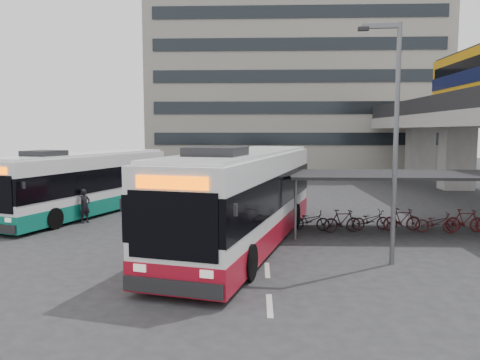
{
  "coord_description": "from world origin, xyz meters",
  "views": [
    {
      "loc": [
        2.19,
        -17.32,
        4.36
      ],
      "look_at": [
        1.33,
        5.07,
        2.0
      ],
      "focal_mm": 35.0,
      "sensor_mm": 36.0,
      "label": 1
    }
  ],
  "objects_px": {
    "bus_teal": "(87,184)",
    "pedestrian": "(85,206)",
    "bus_main": "(245,198)",
    "lamp_post": "(393,129)"
  },
  "relations": [
    {
      "from": "bus_teal",
      "to": "pedestrian",
      "type": "xyz_separation_m",
      "value": [
        0.76,
        -2.37,
        -0.8
      ]
    },
    {
      "from": "bus_main",
      "to": "pedestrian",
      "type": "distance_m",
      "value": 8.73
    },
    {
      "from": "bus_main",
      "to": "bus_teal",
      "type": "xyz_separation_m",
      "value": [
        -8.46,
        6.36,
        -0.19
      ]
    },
    {
      "from": "bus_teal",
      "to": "lamp_post",
      "type": "xyz_separation_m",
      "value": [
        13.27,
        -8.82,
        2.8
      ]
    },
    {
      "from": "bus_main",
      "to": "pedestrian",
      "type": "bearing_deg",
      "value": 167.04
    },
    {
      "from": "pedestrian",
      "to": "bus_main",
      "type": "bearing_deg",
      "value": -88.89
    },
    {
      "from": "bus_main",
      "to": "pedestrian",
      "type": "relative_size",
      "value": 8.24
    },
    {
      "from": "bus_teal",
      "to": "bus_main",
      "type": "bearing_deg",
      "value": -18.13
    },
    {
      "from": "bus_teal",
      "to": "pedestrian",
      "type": "relative_size",
      "value": 7.34
    },
    {
      "from": "bus_main",
      "to": "bus_teal",
      "type": "distance_m",
      "value": 10.59
    }
  ]
}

